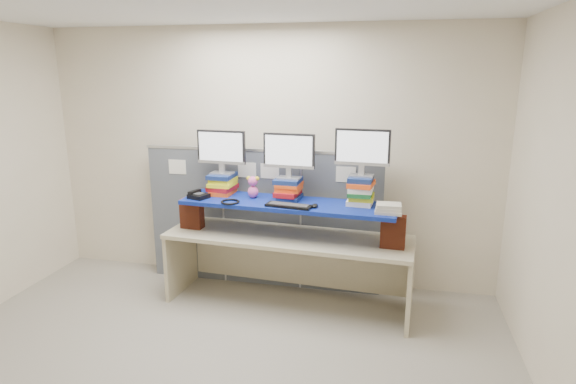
% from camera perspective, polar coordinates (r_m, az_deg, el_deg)
% --- Properties ---
extents(room, '(5.00, 4.00, 2.80)m').
position_cam_1_polar(room, '(3.46, -11.12, -1.60)').
color(room, beige).
rests_on(room, ground).
extents(cubicle_partition, '(2.60, 0.06, 1.53)m').
position_cam_1_polar(cubicle_partition, '(5.25, -3.10, -3.06)').
color(cubicle_partition, '#525760').
rests_on(cubicle_partition, ground).
extents(desk, '(2.48, 0.88, 0.74)m').
position_cam_1_polar(desk, '(4.83, 0.00, -6.83)').
color(desk, beige).
rests_on(desk, ground).
extents(brick_pier_left, '(0.23, 0.14, 0.30)m').
position_cam_1_polar(brick_pier_left, '(5.06, -11.31, -2.53)').
color(brick_pier_left, maroon).
rests_on(brick_pier_left, desk).
extents(brick_pier_right, '(0.23, 0.14, 0.30)m').
position_cam_1_polar(brick_pier_right, '(4.52, 12.35, -4.62)').
color(brick_pier_right, maroon).
rests_on(brick_pier_right, desk).
extents(blue_board, '(2.13, 0.67, 0.04)m').
position_cam_1_polar(blue_board, '(4.68, 0.00, -1.41)').
color(blue_board, '#0C0A7F').
rests_on(blue_board, brick_pier_left).
extents(book_stack_left, '(0.27, 0.32, 0.21)m').
position_cam_1_polar(book_stack_left, '(5.01, -7.76, 0.97)').
color(book_stack_left, '#FF5118').
rests_on(book_stack_left, blue_board).
extents(book_stack_center, '(0.26, 0.32, 0.21)m').
position_cam_1_polar(book_stack_center, '(4.77, 0.08, 0.44)').
color(book_stack_center, navy).
rests_on(book_stack_center, blue_board).
extents(book_stack_right, '(0.26, 0.32, 0.27)m').
position_cam_1_polar(book_stack_right, '(4.62, 8.63, 0.19)').
color(book_stack_right, white).
rests_on(book_stack_right, blue_board).
extents(monitor_left, '(0.51, 0.16, 0.45)m').
position_cam_1_polar(monitor_left, '(4.94, -7.91, 5.03)').
color(monitor_left, '#ADADB2').
rests_on(monitor_left, book_stack_left).
extents(monitor_center, '(0.51, 0.16, 0.45)m').
position_cam_1_polar(monitor_center, '(4.70, 0.11, 4.63)').
color(monitor_center, '#ADADB2').
rests_on(monitor_center, book_stack_center).
extents(monitor_right, '(0.51, 0.16, 0.45)m').
position_cam_1_polar(monitor_right, '(4.54, 8.80, 4.98)').
color(monitor_right, '#ADADB2').
rests_on(monitor_right, book_stack_right).
extents(keyboard, '(0.45, 0.20, 0.03)m').
position_cam_1_polar(keyboard, '(4.50, 0.10, -1.62)').
color(keyboard, black).
rests_on(keyboard, blue_board).
extents(mouse, '(0.08, 0.12, 0.03)m').
position_cam_1_polar(mouse, '(4.50, 3.19, -1.63)').
color(mouse, black).
rests_on(mouse, blue_board).
extents(desk_phone, '(0.22, 0.21, 0.08)m').
position_cam_1_polar(desk_phone, '(4.89, -10.60, -0.41)').
color(desk_phone, black).
rests_on(desk_phone, blue_board).
extents(headset, '(0.24, 0.24, 0.02)m').
position_cam_1_polar(headset, '(4.68, -6.86, -1.16)').
color(headset, black).
rests_on(headset, blue_board).
extents(plush_toy, '(0.13, 0.10, 0.22)m').
position_cam_1_polar(plush_toy, '(4.82, -4.17, 0.62)').
color(plush_toy, '#EC5AA6').
rests_on(plush_toy, blue_board).
extents(binder_stack, '(0.24, 0.19, 0.08)m').
position_cam_1_polar(binder_stack, '(4.40, 11.84, -1.93)').
color(binder_stack, beige).
rests_on(binder_stack, blue_board).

